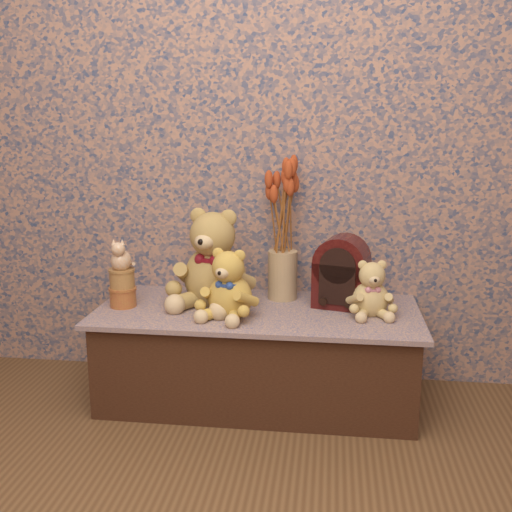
{
  "coord_description": "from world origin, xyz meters",
  "views": [
    {
      "loc": [
        0.3,
        -1.15,
        1.18
      ],
      "look_at": [
        0.0,
        1.16,
        0.65
      ],
      "focal_mm": 41.64,
      "sensor_mm": 36.0,
      "label": 1
    }
  ],
  "objects": [
    {
      "name": "dried_stalks",
      "position": [
        0.09,
        1.38,
        0.81
      ],
      "size": [
        0.24,
        0.24,
        0.37
      ],
      "primitive_type": null,
      "rotation": [
        0.0,
        0.0,
        -0.3
      ],
      "color": "#AC3E1B",
      "rests_on": "ceramic_vase"
    },
    {
      "name": "cat_figurine",
      "position": [
        -0.57,
        1.17,
        0.64
      ],
      "size": [
        0.11,
        0.12,
        0.14
      ],
      "primitive_type": null,
      "rotation": [
        0.0,
        0.0,
        0.08
      ],
      "color": "silver",
      "rests_on": "biscuit_tin_upper"
    },
    {
      "name": "teddy_small",
      "position": [
        0.46,
        1.2,
        0.53
      ],
      "size": [
        0.23,
        0.26,
        0.24
      ],
      "primitive_type": null,
      "rotation": [
        0.0,
        0.0,
        0.15
      ],
      "color": "tan",
      "rests_on": "display_shelf"
    },
    {
      "name": "teddy_medium",
      "position": [
        -0.1,
        1.11,
        0.56
      ],
      "size": [
        0.31,
        0.34,
        0.3
      ],
      "primitive_type": null,
      "rotation": [
        0.0,
        0.0,
        -0.28
      ],
      "color": "gold",
      "rests_on": "display_shelf"
    },
    {
      "name": "display_shelf",
      "position": [
        0.0,
        1.21,
        0.2
      ],
      "size": [
        1.35,
        0.6,
        0.41
      ],
      "primitive_type": "cube",
      "color": "#3A4176",
      "rests_on": "ground"
    },
    {
      "name": "teddy_large",
      "position": [
        -0.19,
        1.27,
        0.63
      ],
      "size": [
        0.44,
        0.49,
        0.44
      ],
      "primitive_type": null,
      "rotation": [
        0.0,
        0.0,
        -0.24
      ],
      "color": "olive",
      "rests_on": "display_shelf"
    },
    {
      "name": "ceramic_vase",
      "position": [
        0.09,
        1.38,
        0.52
      ],
      "size": [
        0.17,
        0.17,
        0.22
      ],
      "primitive_type": "cylinder",
      "rotation": [
        0.0,
        0.0,
        -0.43
      ],
      "color": "tan",
      "rests_on": "display_shelf"
    },
    {
      "name": "biscuit_tin_lower",
      "position": [
        -0.57,
        1.17,
        0.45
      ],
      "size": [
        0.14,
        0.14,
        0.08
      ],
      "primitive_type": "cylinder",
      "rotation": [
        0.0,
        0.0,
        -0.34
      ],
      "color": "#BB8B37",
      "rests_on": "display_shelf"
    },
    {
      "name": "cathedral_radio",
      "position": [
        0.35,
        1.3,
        0.56
      ],
      "size": [
        0.25,
        0.21,
        0.3
      ],
      "primitive_type": null,
      "rotation": [
        0.0,
        0.0,
        -0.23
      ],
      "color": "#320909",
      "rests_on": "display_shelf"
    },
    {
      "name": "biscuit_tin_upper",
      "position": [
        -0.57,
        1.17,
        0.53
      ],
      "size": [
        0.11,
        0.11,
        0.08
      ],
      "primitive_type": "cylinder",
      "rotation": [
        0.0,
        0.0,
        -0.08
      ],
      "color": "tan",
      "rests_on": "biscuit_tin_lower"
    }
  ]
}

